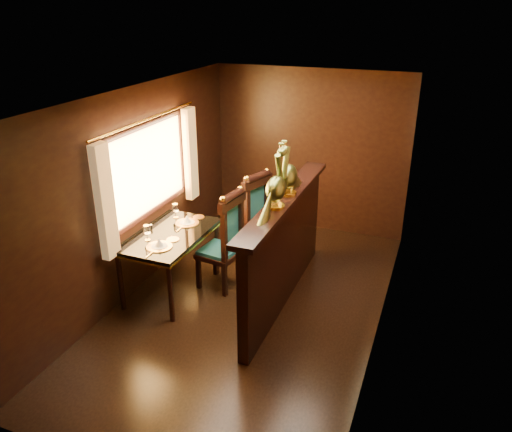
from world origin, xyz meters
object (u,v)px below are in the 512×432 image
(chair_right, at_px, (252,217))
(peacock_left, at_px, (276,178))
(chair_left, at_px, (227,238))
(dining_table, at_px, (170,239))
(peacock_right, at_px, (288,166))

(chair_right, xyz_separation_m, peacock_left, (0.68, -1.06, 0.98))
(chair_left, relative_size, peacock_left, 1.99)
(chair_right, relative_size, peacock_left, 2.04)
(peacock_left, bearing_deg, chair_right, 122.88)
(chair_right, bearing_deg, peacock_left, -38.26)
(dining_table, height_order, chair_left, chair_left)
(dining_table, bearing_deg, peacock_right, 14.82)
(chair_left, distance_m, peacock_right, 1.25)
(dining_table, bearing_deg, chair_left, 25.82)
(dining_table, distance_m, peacock_left, 1.69)
(chair_left, distance_m, peacock_left, 1.30)
(chair_right, bearing_deg, peacock_right, -24.08)
(dining_table, relative_size, peacock_left, 1.99)
(chair_left, bearing_deg, peacock_left, -18.54)
(peacock_right, bearing_deg, chair_right, 137.06)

